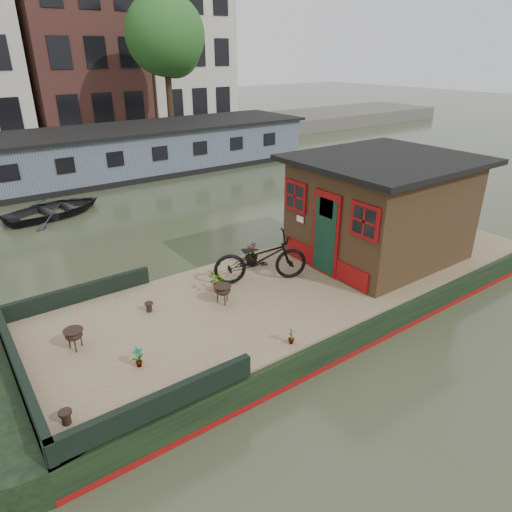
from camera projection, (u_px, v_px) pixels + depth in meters
ground at (308, 303)px, 10.43m from camera, size 120.00×120.00×0.00m
houseboat_hull at (261, 310)px, 9.61m from camera, size 14.01×4.02×0.60m
houseboat_deck at (309, 279)px, 10.18m from camera, size 11.80×3.80×0.05m
bow_bulwark at (76, 351)px, 7.39m from camera, size 3.00×4.00×0.35m
cabin at (381, 207)px, 10.83m from camera, size 4.00×3.50×2.42m
bicycle at (261, 258)px, 9.82m from camera, size 2.16×1.46×1.08m
potted_plant_a at (138, 357)px, 7.22m from camera, size 0.21×0.16×0.36m
potted_plant_c at (218, 283)px, 9.46m from camera, size 0.50×0.48×0.42m
potted_plant_d at (251, 254)px, 10.66m from camera, size 0.37×0.37×0.55m
potted_plant_e at (292, 335)px, 7.80m from camera, size 0.14×0.19×0.33m
brazier_front at (223, 294)px, 9.06m from camera, size 0.37×0.37×0.39m
brazier_rear at (75, 339)px, 7.66m from camera, size 0.38×0.38×0.38m
bollard_port at (149, 307)px, 8.81m from camera, size 0.16×0.16×0.19m
bollard_stbd at (66, 418)px, 6.14m from camera, size 0.18×0.18×0.21m
dinghy at (54, 206)px, 15.88m from camera, size 3.82×3.09×0.70m
far_houseboat at (100, 156)px, 20.40m from camera, size 20.40×4.40×2.11m
quay at (63, 146)px, 25.42m from camera, size 60.00×6.00×0.90m
townhouse_row at (13, 4)px, 27.63m from camera, size 27.25×8.00×16.50m
tree_right at (167, 39)px, 25.40m from camera, size 4.40×4.40×7.40m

